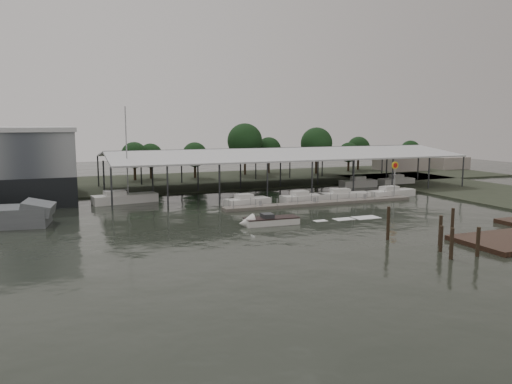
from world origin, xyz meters
name	(u,v)px	position (x,y,z in m)	size (l,w,h in m)	color
ground	(243,227)	(0.00, 0.00, 0.00)	(200.00, 200.00, 0.00)	black
land_strip_far	(165,182)	(0.00, 42.00, 0.10)	(140.00, 30.00, 0.30)	#33382A
land_strip_east	(488,192)	(45.00, 10.00, 0.10)	(20.00, 60.00, 0.30)	#33382A
covered_boat_shed	(281,152)	(17.00, 28.00, 6.13)	(58.24, 24.00, 6.96)	silver
floating_dock	(321,203)	(15.00, 10.00, 0.20)	(28.00, 2.00, 1.40)	slate
shell_fuel_sign	(395,173)	(27.00, 9.99, 3.93)	(1.10, 0.18, 5.55)	gray
distant_commercial_buildings	(416,163)	(59.03, 44.69, 1.84)	(22.00, 8.00, 4.00)	gray
white_sailboat	(124,198)	(-9.93, 21.27, 0.66)	(9.11, 3.94, 13.53)	silver
speedboat_underway	(267,221)	(2.77, 0.15, 0.39)	(17.73, 2.81, 2.00)	silver
moored_cruiser_0	(247,202)	(5.11, 12.55, 0.61)	(6.35, 3.08, 1.70)	silver
moored_cruiser_1	(302,198)	(13.43, 12.60, 0.61)	(6.52, 2.73, 1.70)	silver
moored_cruiser_2	(342,196)	(19.90, 12.55, 0.61)	(7.96, 3.13, 1.70)	silver
moored_cruiser_3	(391,193)	(28.27, 12.32, 0.61)	(8.04, 3.35, 1.70)	silver
mooring_pilings	(439,235)	(13.46, -14.56, 1.06)	(7.37, 8.05, 3.82)	#322619
horizon_tree_line	(274,147)	(24.33, 47.47, 5.88)	(68.39, 10.81, 10.95)	black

